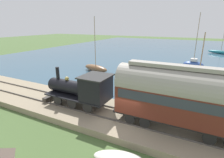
# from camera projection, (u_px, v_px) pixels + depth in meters

# --- Properties ---
(ground_plane) EXTENTS (200.00, 200.00, 0.00)m
(ground_plane) POSITION_uv_depth(u_px,v_px,m) (124.00, 128.00, 13.08)
(ground_plane) COLOR #476033
(harbor_water) EXTENTS (80.00, 80.00, 0.01)m
(harbor_water) POSITION_uv_depth(u_px,v_px,m) (184.00, 51.00, 50.18)
(harbor_water) COLOR #38566B
(harbor_water) RESTS_ON ground
(rail_embankment) EXTENTS (5.33, 56.00, 0.65)m
(rail_embankment) POSITION_uv_depth(u_px,v_px,m) (128.00, 120.00, 13.56)
(rail_embankment) COLOR gray
(rail_embankment) RESTS_ON ground
(steam_locomotive) EXTENTS (2.43, 6.29, 3.14)m
(steam_locomotive) POSITION_uv_depth(u_px,v_px,m) (83.00, 88.00, 14.72)
(steam_locomotive) COLOR black
(steam_locomotive) RESTS_ON rail_embankment
(passenger_coach) EXTENTS (2.25, 8.65, 4.38)m
(passenger_coach) POSITION_uv_depth(u_px,v_px,m) (180.00, 95.00, 11.20)
(passenger_coach) COLOR black
(passenger_coach) RESTS_ON rail_embankment
(sailboat_blue) EXTENTS (2.12, 3.54, 9.23)m
(sailboat_blue) POSITION_uv_depth(u_px,v_px,m) (193.00, 64.00, 30.74)
(sailboat_blue) COLOR #335199
(sailboat_blue) RESTS_ON harbor_water
(sailboat_brown) EXTENTS (2.53, 5.08, 8.53)m
(sailboat_brown) POSITION_uv_depth(u_px,v_px,m) (96.00, 68.00, 28.42)
(sailboat_brown) COLOR brown
(sailboat_brown) RESTS_ON harbor_water
(sailboat_teal) EXTENTS (3.73, 6.26, 5.87)m
(sailboat_teal) POSITION_uv_depth(u_px,v_px,m) (221.00, 52.00, 45.29)
(sailboat_teal) COLOR #1E707A
(sailboat_teal) RESTS_ON harbor_water
(sailboat_navy) EXTENTS (1.89, 3.94, 6.72)m
(sailboat_navy) POSITION_uv_depth(u_px,v_px,m) (196.00, 94.00, 17.49)
(sailboat_navy) COLOR #192347
(sailboat_navy) RESTS_ON harbor_water
(rowboat_mid_harbor) EXTENTS (1.52, 2.64, 0.51)m
(rowboat_mid_harbor) POSITION_uv_depth(u_px,v_px,m) (140.00, 78.00, 24.17)
(rowboat_mid_harbor) COLOR #B7B2A3
(rowboat_mid_harbor) RESTS_ON harbor_water
(beached_dinghy) EXTENTS (1.88, 3.00, 0.44)m
(beached_dinghy) POSITION_uv_depth(u_px,v_px,m) (118.00, 158.00, 9.86)
(beached_dinghy) COLOR beige
(beached_dinghy) RESTS_ON ground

